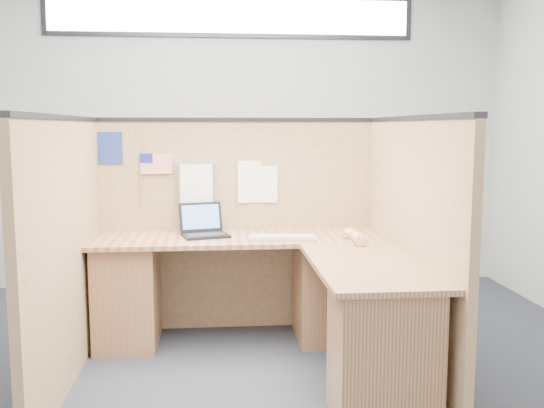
{
  "coord_description": "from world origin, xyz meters",
  "views": [
    {
      "loc": [
        -0.14,
        -3.35,
        1.46
      ],
      "look_at": [
        0.21,
        0.5,
        0.97
      ],
      "focal_mm": 40.0,
      "sensor_mm": 36.0,
      "label": 1
    }
  ],
  "objects": [
    {
      "name": "laptop",
      "position": [
        -0.22,
        0.75,
        0.78
      ],
      "size": [
        0.34,
        0.35,
        0.21
      ],
      "rotation": [
        0.0,
        0.0,
        0.27
      ],
      "color": "black",
      "rests_on": "l_desk"
    },
    {
      "name": "paper_right",
      "position": [
        0.12,
        0.97,
        1.07
      ],
      "size": [
        0.23,
        0.04,
        0.3
      ],
      "primitive_type": "cube",
      "rotation": [
        0.0,
        0.0,
        0.15
      ],
      "color": "white",
      "rests_on": "cubicle_partitions"
    },
    {
      "name": "file_holder",
      "position": [
        -0.29,
        0.94,
        1.05
      ],
      "size": [
        0.26,
        0.05,
        0.33
      ],
      "color": "slate",
      "rests_on": "cubicle_partitions"
    },
    {
      "name": "hand_forearm",
      "position": [
        0.74,
        0.42,
        0.76
      ],
      "size": [
        0.1,
        0.34,
        0.07
      ],
      "color": "tan",
      "rests_on": "l_desk"
    },
    {
      "name": "paper_left",
      "position": [
        0.19,
        0.97,
        1.05
      ],
      "size": [
        0.21,
        0.02,
        0.26
      ],
      "primitive_type": "cube",
      "rotation": [
        0.0,
        0.0,
        -0.09
      ],
      "color": "white",
      "rests_on": "cubicle_partitions"
    },
    {
      "name": "keyboard",
      "position": [
        0.28,
        0.52,
        0.74
      ],
      "size": [
        0.45,
        0.18,
        0.03
      ],
      "rotation": [
        0.0,
        0.0,
        -0.06
      ],
      "color": "gray",
      "rests_on": "l_desk"
    },
    {
      "name": "american_flag",
      "position": [
        -0.59,
        0.96,
        1.19
      ],
      "size": [
        0.23,
        0.01,
        0.39
      ],
      "color": "olive",
      "rests_on": "cubicle_partitions"
    },
    {
      "name": "cubicle_partitions",
      "position": [
        0.0,
        0.43,
        0.77
      ],
      "size": [
        2.06,
        1.83,
        1.53
      ],
      "color": "#856142",
      "rests_on": "floor"
    },
    {
      "name": "wall_front",
      "position": [
        0.0,
        -2.25,
        1.4
      ],
      "size": [
        5.0,
        0.0,
        5.0
      ],
      "primitive_type": "plane",
      "rotation": [
        -1.57,
        0.0,
        0.0
      ],
      "color": "#A1A4A6",
      "rests_on": "floor"
    },
    {
      "name": "mouse",
      "position": [
        0.73,
        0.55,
        0.75
      ],
      "size": [
        0.1,
        0.07,
        0.04
      ],
      "primitive_type": "ellipsoid",
      "rotation": [
        0.0,
        0.0,
        -0.14
      ],
      "color": "silver",
      "rests_on": "l_desk"
    },
    {
      "name": "blue_poster",
      "position": [
        -0.88,
        0.97,
        1.32
      ],
      "size": [
        0.17,
        0.01,
        0.22
      ],
      "primitive_type": "cube",
      "rotation": [
        0.0,
        0.0,
        -0.03
      ],
      "color": "navy",
      "rests_on": "cubicle_partitions"
    },
    {
      "name": "clerestory_window",
      "position": [
        0.0,
        2.23,
        2.45
      ],
      "size": [
        3.3,
        0.04,
        0.38
      ],
      "color": "#232328",
      "rests_on": "wall_back"
    },
    {
      "name": "floor",
      "position": [
        0.0,
        0.0,
        0.0
      ],
      "size": [
        5.0,
        5.0,
        0.0
      ],
      "primitive_type": "plane",
      "color": "#20242E",
      "rests_on": "ground"
    },
    {
      "name": "l_desk",
      "position": [
        0.18,
        0.29,
        0.39
      ],
      "size": [
        1.95,
        1.75,
        0.73
      ],
      "color": "brown",
      "rests_on": "floor"
    },
    {
      "name": "wall_back",
      "position": [
        0.0,
        2.25,
        1.4
      ],
      "size": [
        5.0,
        0.0,
        5.0
      ],
      "primitive_type": "plane",
      "rotation": [
        1.57,
        0.0,
        0.0
      ],
      "color": "#A1A4A6",
      "rests_on": "floor"
    }
  ]
}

